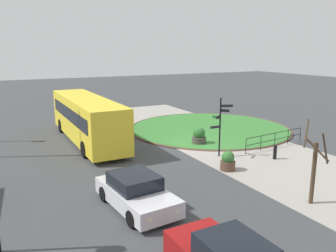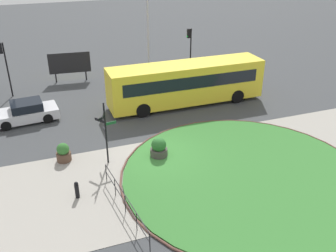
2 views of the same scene
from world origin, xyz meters
name	(u,v)px [view 2 (image 2 of 2)]	position (x,y,z in m)	size (l,w,h in m)	color
ground	(159,155)	(0.00, 0.00, 0.00)	(120.00, 120.00, 0.00)	#3D3F42
sidewalk_paving	(173,175)	(0.00, -2.18, 0.01)	(32.00, 7.65, 0.02)	#9E998E
grass_island	(245,175)	(3.47, -3.48, 0.05)	(12.50, 12.50, 0.10)	#387A33
grass_kerb_ring	(245,174)	(3.47, -3.48, 0.06)	(12.81, 12.81, 0.11)	brown
signpost_directional	(105,129)	(-2.87, 0.14, 2.03)	(1.02, 1.37, 3.53)	black
bollard_foreground	(77,190)	(-4.84, -2.39, 0.45)	(0.20, 0.20, 0.88)	black
railing_grass_edge	(125,201)	(-2.99, -4.19, 0.65)	(0.62, 5.34, 0.98)	black
bus_yellow	(186,83)	(4.22, 6.18, 1.63)	(11.30, 2.52, 3.02)	yellow
car_far_lane	(26,112)	(-6.86, 7.11, 0.64)	(4.30, 2.24, 1.37)	silver
traffic_light_near	(3,58)	(-7.90, 12.13, 3.04)	(0.49, 0.27, 4.17)	black
traffic_light_far	(190,41)	(7.04, 12.31, 2.95)	(0.49, 0.29, 4.04)	black
lamppost_tall	(148,18)	(3.54, 13.03, 5.00)	(0.32, 0.32, 9.41)	#B7B7BC
billboard_left	(70,63)	(-3.06, 14.03, 1.57)	(3.41, 0.46, 2.48)	black
planter_near_signpost	(159,148)	(-0.08, -0.23, 0.53)	(0.96, 0.96, 1.18)	#47423D
planter_kerbside	(63,153)	(-5.07, 1.18, 0.48)	(0.79, 0.79, 1.06)	brown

